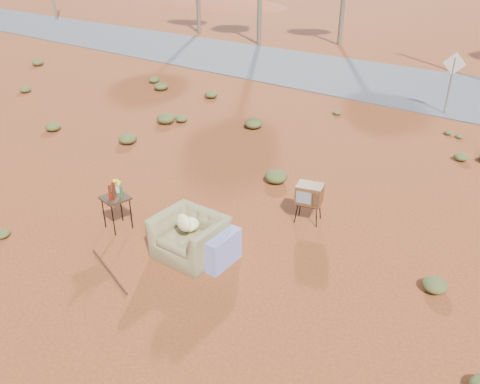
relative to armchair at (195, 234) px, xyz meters
The scene contains 9 objects.
ground 0.73m from the armchair, behind, with size 140.00×140.00×0.00m, color brown.
highway 15.05m from the armchair, 91.97° to the left, with size 140.00×7.00×0.04m, color #565659.
dirt_mound 45.72m from the armchair, 131.88° to the left, with size 26.00×18.00×2.00m, color #9D4025.
armchair is the anchor object (origin of this frame).
tv_unit 2.71m from the armchair, 68.05° to the left, with size 0.64×0.57×0.88m.
side_table 2.06m from the armchair, behind, with size 0.59×0.59×1.04m.
rusty_bar 1.72m from the armchair, 123.44° to the right, with size 0.04×0.04×1.61m, color #4E2215.
road_sign 12.12m from the armchair, 85.33° to the left, with size 0.78×0.06×2.19m.
scrub_patch 4.66m from the armchair, 106.79° to the left, with size 17.49×8.07×0.33m.
Camera 1 is at (5.86, -5.38, 5.33)m, focal length 35.00 mm.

